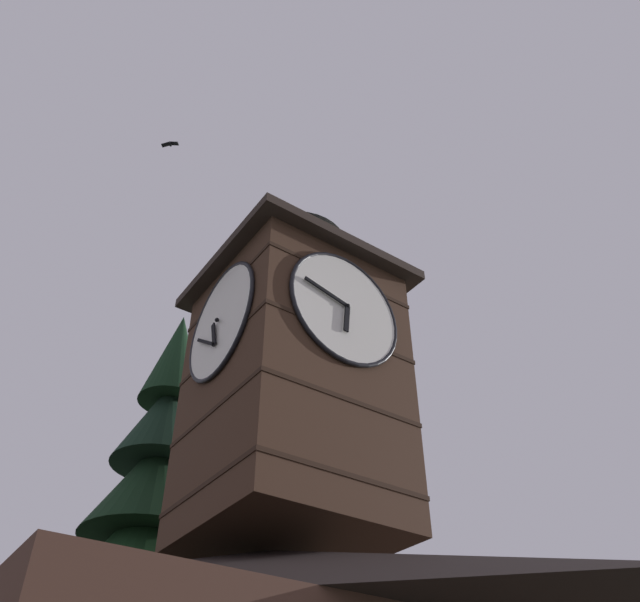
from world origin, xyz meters
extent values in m
cube|color=#422B1E|center=(-0.84, 0.09, 9.29)|extent=(3.94, 3.94, 6.42)
cube|color=black|center=(-0.84, 0.09, 6.85)|extent=(3.98, 3.98, 0.10)
cube|color=black|center=(-0.84, 0.09, 8.46)|extent=(3.98, 3.98, 0.10)
cube|color=black|center=(-0.84, 0.09, 10.06)|extent=(3.98, 3.98, 0.10)
cube|color=black|center=(-0.84, 0.09, 11.66)|extent=(3.98, 3.98, 0.10)
cylinder|color=white|center=(-0.84, 2.09, 10.73)|extent=(2.84, 0.10, 2.84)
torus|color=black|center=(-0.84, 2.11, 10.73)|extent=(2.94, 0.10, 2.94)
cube|color=black|center=(-0.80, 2.19, 10.38)|extent=(0.19, 0.04, 0.72)
cube|color=black|center=(-0.27, 2.19, 10.86)|extent=(1.15, 0.04, 0.34)
sphere|color=black|center=(-0.84, 2.20, 10.73)|extent=(0.10, 0.10, 0.10)
cylinder|color=white|center=(1.16, 0.09, 10.73)|extent=(0.10, 2.84, 2.84)
torus|color=black|center=(1.19, 0.09, 10.73)|extent=(0.10, 2.94, 2.94)
cube|color=black|center=(1.26, -0.01, 10.39)|extent=(0.04, 0.32, 0.71)
cube|color=black|center=(1.26, -0.39, 10.40)|extent=(0.04, 1.00, 0.74)
sphere|color=black|center=(1.27, 0.09, 10.73)|extent=(0.10, 0.10, 0.10)
cube|color=#2D231E|center=(-0.84, 0.09, 12.62)|extent=(4.64, 4.64, 0.25)
cylinder|color=tan|center=(-0.84, 0.09, 13.45)|extent=(2.32, 2.32, 1.41)
cylinder|color=#2D2319|center=(-0.84, 0.09, 12.98)|extent=(2.38, 2.38, 0.10)
cylinder|color=#2D2319|center=(-0.84, 0.09, 13.45)|extent=(2.38, 2.38, 0.10)
cylinder|color=#2D2319|center=(-0.84, 0.09, 13.93)|extent=(2.38, 2.38, 0.10)
cone|color=#424C5B|center=(-0.84, 0.09, 14.63)|extent=(2.62, 2.62, 0.93)
sphere|color=#2D3847|center=(-0.84, 0.09, 15.20)|extent=(0.16, 0.16, 0.16)
cone|color=#153319|center=(0.07, -5.24, 7.21)|extent=(4.42, 4.42, 3.38)
cone|color=black|center=(0.07, -5.24, 8.98)|extent=(3.58, 3.58, 2.92)
cone|color=black|center=(0.07, -5.24, 10.86)|extent=(2.74, 2.74, 2.70)
cone|color=black|center=(0.07, -5.24, 13.08)|extent=(1.90, 1.90, 3.15)
ellipsoid|color=black|center=(2.14, -3.70, 20.33)|extent=(0.23, 0.23, 0.12)
cube|color=black|center=(2.25, -3.80, 20.33)|extent=(0.32, 0.31, 0.10)
cube|color=black|center=(2.03, -3.59, 20.33)|extent=(0.32, 0.31, 0.10)
camera|label=1|loc=(6.19, 11.17, 1.81)|focal=36.99mm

